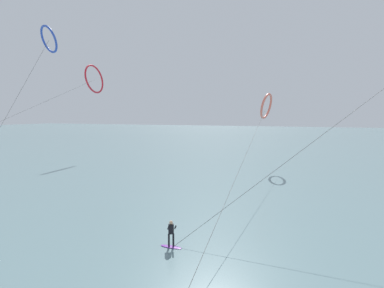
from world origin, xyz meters
name	(u,v)px	position (x,y,z in m)	size (l,w,h in m)	color
sea_water	(281,139)	(0.00, 108.22, 0.04)	(400.00, 200.00, 0.08)	slate
surfer_violet	(171,236)	(0.76, 17.49, 0.82)	(1.40, 0.71, 1.70)	purple
kite_cobalt	(49,39)	(-22.36, 31.77, 17.60)	(3.78, 14.05, 19.30)	#2647B7
kite_coral	(266,106)	(2.36, 48.90, 9.47)	(2.76, 42.74, 11.47)	#EA7260
kite_crimson	(94,79)	(-29.77, 50.03, 14.84)	(3.68, 39.66, 17.58)	red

